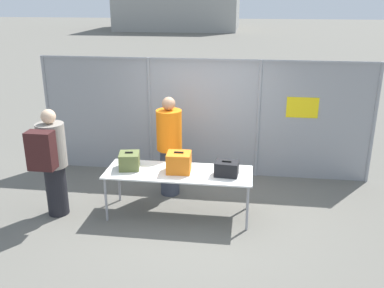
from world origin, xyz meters
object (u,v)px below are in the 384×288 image
object	(u,v)px
suitcase_olive	(129,161)
suitcase_orange	(179,162)
inspection_table	(179,174)
suitcase_black	(227,169)
traveler_hooded	(51,160)
utility_trailer	(270,126)
security_worker_near	(169,145)

from	to	relation	value
suitcase_olive	suitcase_orange	world-z (taller)	suitcase_orange
inspection_table	suitcase_black	xyz separation A→B (m)	(0.78, -0.05, 0.16)
suitcase_black	traveler_hooded	xyz separation A→B (m)	(-2.80, -0.25, 0.10)
suitcase_black	utility_trailer	size ratio (longest dim) A/B	0.11
suitcase_orange	utility_trailer	distance (m)	4.41
suitcase_black	traveler_hooded	distance (m)	2.81
suitcase_orange	suitcase_black	bearing A→B (deg)	-3.93
inspection_table	suitcase_olive	bearing A→B (deg)	177.99
traveler_hooded	security_worker_near	world-z (taller)	security_worker_near
inspection_table	traveler_hooded	distance (m)	2.06
suitcase_olive	traveler_hooded	xyz separation A→B (m)	(-1.19, -0.33, 0.09)
suitcase_olive	utility_trailer	world-z (taller)	suitcase_olive
suitcase_olive	utility_trailer	distance (m)	4.75
suitcase_black	utility_trailer	xyz separation A→B (m)	(0.85, 4.12, -0.50)
security_worker_near	suitcase_black	bearing A→B (deg)	124.04
utility_trailer	suitcase_olive	bearing A→B (deg)	-121.25
inspection_table	security_worker_near	xyz separation A→B (m)	(-0.29, 0.77, 0.21)
suitcase_orange	traveler_hooded	distance (m)	2.05
traveler_hooded	utility_trailer	world-z (taller)	traveler_hooded
traveler_hooded	utility_trailer	distance (m)	5.72
security_worker_near	suitcase_olive	bearing A→B (deg)	36.14
traveler_hooded	suitcase_olive	bearing A→B (deg)	13.83
inspection_table	suitcase_olive	xyz separation A→B (m)	(-0.83, 0.03, 0.18)
suitcase_olive	security_worker_near	distance (m)	0.92
suitcase_olive	suitcase_orange	xyz separation A→B (m)	(0.83, -0.03, 0.03)
suitcase_olive	traveler_hooded	bearing A→B (deg)	-164.59
security_worker_near	utility_trailer	distance (m)	3.85
inspection_table	security_worker_near	distance (m)	0.86
suitcase_orange	suitcase_black	world-z (taller)	suitcase_orange
suitcase_olive	inspection_table	bearing A→B (deg)	-2.01
suitcase_orange	traveler_hooded	size ratio (longest dim) A/B	0.22
inspection_table	suitcase_olive	world-z (taller)	suitcase_olive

